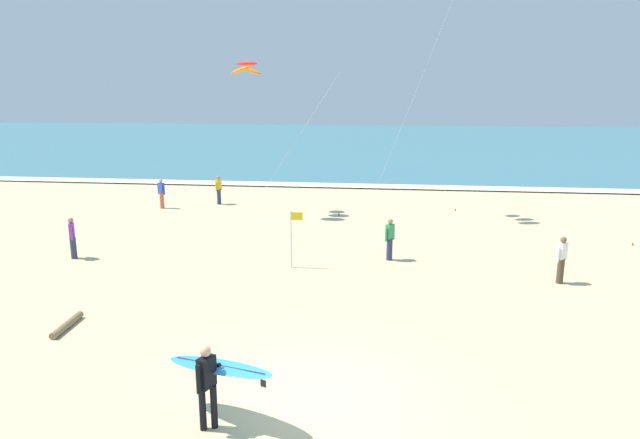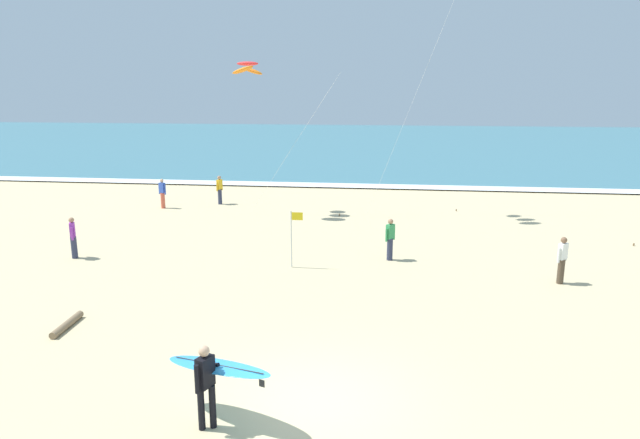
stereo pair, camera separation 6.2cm
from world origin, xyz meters
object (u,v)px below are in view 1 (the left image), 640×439
Objects in this scene: surfer_lead at (213,374)px; bystander_green_top at (390,239)px; lifeguard_flag at (293,233)px; driftwood_log at (67,325)px; kite_arc_scarlet_near at (247,68)px; bystander_yellow_top at (219,190)px; bystander_purple_top at (72,238)px; bystander_blue_top at (161,193)px; bystander_white_top at (562,260)px.

bystander_green_top is (3.33, 11.05, -0.24)m from surfer_lead.
lifeguard_flag is (-0.12, 9.73, 0.21)m from surfer_lead.
bystander_green_top is 11.30m from driftwood_log.
kite_arc_scarlet_near is 11.12m from lifeguard_flag.
lifeguard_flag reaches higher than bystander_yellow_top.
surfer_lead reaches higher than bystander_purple_top.
bystander_purple_top and bystander_green_top have the same top height.
bystander_yellow_top is at bearing 139.38° from kite_arc_scarlet_near.
surfer_lead reaches higher than bystander_green_top.
bystander_blue_top is (-8.78, 18.92, -0.24)m from surfer_lead.
lifeguard_flag is (5.94, -10.60, 0.45)m from bystander_yellow_top.
bystander_yellow_top is 1.00× the size of bystander_purple_top.
kite_arc_scarlet_near is at bearing 60.79° from bystander_purple_top.
bystander_purple_top is (-4.78, -8.55, -6.42)m from kite_arc_scarlet_near.
bystander_yellow_top is (-2.28, 1.96, -6.42)m from kite_arc_scarlet_near.
bystander_purple_top is (0.22, -9.11, 0.00)m from bystander_blue_top.
bystander_white_top is at bearing 20.54° from driftwood_log.
kite_arc_scarlet_near is 5.09× the size of driftwood_log.
bystander_yellow_top is 13.20m from bystander_green_top.
bystander_blue_top is 0.76× the size of lifeguard_flag.
bystander_green_top is at bearing -45.83° from kite_arc_scarlet_near.
kite_arc_scarlet_near reaches higher than bystander_white_top.
bystander_white_top and bystander_yellow_top have the same top height.
driftwood_log is (-14.25, -5.34, -0.72)m from bystander_white_top.
driftwood_log is (3.48, -15.12, -0.72)m from bystander_blue_top.
bystander_blue_top and bystander_green_top have the same top height.
bystander_purple_top is at bearing 177.79° from bystander_white_top.
lifeguard_flag is at bearing -60.75° from bystander_yellow_top.
lifeguard_flag reaches higher than surfer_lead.
bystander_yellow_top is 1.00× the size of bystander_green_top.
bystander_purple_top is at bearing -88.60° from bystander_blue_top.
bystander_yellow_top is at bearing 119.25° from lifeguard_flag.
bystander_white_top is 9.10m from lifeguard_flag.
bystander_blue_top is 1.00× the size of bystander_purple_top.
bystander_blue_top and bystander_yellow_top have the same top height.
bystander_purple_top is (-2.50, -10.51, 0.00)m from bystander_yellow_top.
surfer_lead is at bearing -106.77° from bystander_green_top.
bystander_green_top is (9.39, -9.27, 0.00)m from bystander_yellow_top.
bystander_white_top is at bearing -35.96° from kite_arc_scarlet_near.
bystander_blue_top is at bearing 102.95° from driftwood_log.
bystander_purple_top is at bearing 179.39° from lifeguard_flag.
bystander_green_top is at bearing 40.03° from driftwood_log.
surfer_lead is 20.86m from bystander_blue_top.
surfer_lead reaches higher than bystander_yellow_top.
bystander_purple_top is at bearing -174.06° from bystander_green_top.
surfer_lead is 21.21m from bystander_yellow_top.
surfer_lead is 1.56× the size of bystander_purple_top.
surfer_lead is 1.56× the size of bystander_green_top.
lifeguard_flag reaches higher than driftwood_log.
kite_arc_scarlet_near is 4.75× the size of bystander_yellow_top.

